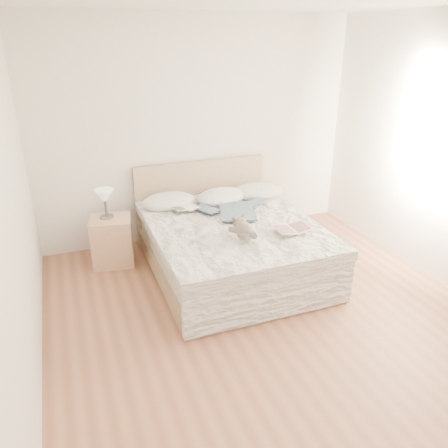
{
  "coord_description": "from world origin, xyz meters",
  "views": [
    {
      "loc": [
        -1.61,
        -2.88,
        2.45
      ],
      "look_at": [
        -0.12,
        1.05,
        0.62
      ],
      "focal_mm": 35.0,
      "sensor_mm": 36.0,
      "label": 1
    }
  ],
  "objects_px": {
    "nightstand": "(112,241)",
    "photo_book": "(184,208)",
    "teddy_bear": "(244,235)",
    "bed": "(229,244)",
    "childrens_book": "(292,229)",
    "table_lamp": "(105,198)"
  },
  "relations": [
    {
      "from": "photo_book",
      "to": "teddy_bear",
      "type": "relative_size",
      "value": 0.92
    },
    {
      "from": "photo_book",
      "to": "childrens_book",
      "type": "height_order",
      "value": "childrens_book"
    },
    {
      "from": "table_lamp",
      "to": "photo_book",
      "type": "height_order",
      "value": "table_lamp"
    },
    {
      "from": "bed",
      "to": "childrens_book",
      "type": "bearing_deg",
      "value": -48.33
    },
    {
      "from": "photo_book",
      "to": "teddy_bear",
      "type": "height_order",
      "value": "teddy_bear"
    },
    {
      "from": "bed",
      "to": "nightstand",
      "type": "xyz_separation_m",
      "value": [
        -1.21,
        0.59,
        -0.03
      ]
    },
    {
      "from": "table_lamp",
      "to": "photo_book",
      "type": "bearing_deg",
      "value": -13.73
    },
    {
      "from": "bed",
      "to": "nightstand",
      "type": "relative_size",
      "value": 3.83
    },
    {
      "from": "childrens_book",
      "to": "teddy_bear",
      "type": "distance_m",
      "value": 0.52
    },
    {
      "from": "nightstand",
      "to": "photo_book",
      "type": "relative_size",
      "value": 1.98
    },
    {
      "from": "bed",
      "to": "childrens_book",
      "type": "relative_size",
      "value": 5.69
    },
    {
      "from": "nightstand",
      "to": "teddy_bear",
      "type": "bearing_deg",
      "value": -44.11
    },
    {
      "from": "childrens_book",
      "to": "teddy_bear",
      "type": "xyz_separation_m",
      "value": [
        -0.52,
        0.0,
        0.02
      ]
    },
    {
      "from": "nightstand",
      "to": "teddy_bear",
      "type": "xyz_separation_m",
      "value": [
        1.15,
        -1.12,
        0.37
      ]
    },
    {
      "from": "nightstand",
      "to": "teddy_bear",
      "type": "height_order",
      "value": "teddy_bear"
    },
    {
      "from": "table_lamp",
      "to": "teddy_bear",
      "type": "relative_size",
      "value": 1.08
    },
    {
      "from": "table_lamp",
      "to": "childrens_book",
      "type": "relative_size",
      "value": 0.88
    },
    {
      "from": "nightstand",
      "to": "bed",
      "type": "bearing_deg",
      "value": -26.09
    },
    {
      "from": "nightstand",
      "to": "photo_book",
      "type": "height_order",
      "value": "photo_book"
    },
    {
      "from": "table_lamp",
      "to": "teddy_bear",
      "type": "height_order",
      "value": "table_lamp"
    },
    {
      "from": "photo_book",
      "to": "childrens_book",
      "type": "bearing_deg",
      "value": -68.23
    },
    {
      "from": "nightstand",
      "to": "table_lamp",
      "type": "relative_size",
      "value": 1.69
    }
  ]
}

